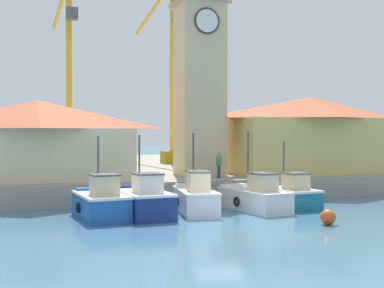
% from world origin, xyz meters
% --- Properties ---
extents(ground_plane, '(300.00, 300.00, 0.00)m').
position_xyz_m(ground_plane, '(0.00, 0.00, 0.00)').
color(ground_plane, teal).
extents(quay_wharf, '(120.00, 40.00, 1.30)m').
position_xyz_m(quay_wharf, '(0.00, 26.65, 0.65)').
color(quay_wharf, '#9E937F').
rests_on(quay_wharf, ground).
extents(fishing_boat_far_left, '(2.49, 4.43, 4.03)m').
position_xyz_m(fishing_boat_far_left, '(-5.22, 2.51, 0.78)').
color(fishing_boat_far_left, '#2356A8').
rests_on(fishing_boat_far_left, ground).
extents(fishing_boat_left_outer, '(2.52, 4.64, 4.09)m').
position_xyz_m(fishing_boat_left_outer, '(-3.13, 2.47, 0.80)').
color(fishing_boat_left_outer, navy).
rests_on(fishing_boat_left_outer, ground).
extents(fishing_boat_left_inner, '(2.34, 4.83, 4.20)m').
position_xyz_m(fishing_boat_left_inner, '(-0.20, 3.01, 0.78)').
color(fishing_boat_left_inner, silver).
rests_on(fishing_boat_left_inner, ground).
extents(fishing_boat_mid_left, '(2.65, 4.97, 4.27)m').
position_xyz_m(fishing_boat_mid_left, '(3.09, 2.77, 0.73)').
color(fishing_boat_mid_left, silver).
rests_on(fishing_boat_mid_left, ground).
extents(fishing_boat_center, '(2.28, 4.26, 3.71)m').
position_xyz_m(fishing_boat_center, '(5.43, 3.30, 0.70)').
color(fishing_boat_center, '#196B7F').
rests_on(fishing_boat_center, ground).
extents(clock_tower, '(3.47, 3.47, 15.98)m').
position_xyz_m(clock_tower, '(2.81, 11.36, 8.87)').
color(clock_tower, beige).
rests_on(clock_tower, quay_wharf).
extents(warehouse_left, '(11.63, 6.98, 4.96)m').
position_xyz_m(warehouse_left, '(-7.94, 11.17, 3.83)').
color(warehouse_left, beige).
rests_on(warehouse_left, quay_wharf).
extents(warehouse_right, '(11.73, 5.90, 5.50)m').
position_xyz_m(warehouse_right, '(10.94, 10.57, 4.11)').
color(warehouse_right, tan).
rests_on(warehouse_right, quay_wharf).
extents(port_crane_near, '(2.83, 10.57, 17.48)m').
position_xyz_m(port_crane_near, '(4.72, 25.68, 7.79)').
color(port_crane_near, '#976E11').
rests_on(port_crane_near, quay_wharf).
extents(port_crane_far, '(2.11, 8.36, 17.02)m').
position_xyz_m(port_crane_far, '(-4.88, 25.63, 7.42)').
color(port_crane_far, '#976E11').
rests_on(port_crane_far, quay_wharf).
extents(mooring_buoy, '(0.72, 0.72, 0.72)m').
position_xyz_m(mooring_buoy, '(4.40, -2.42, 0.36)').
color(mooring_buoy, '#E54C19').
rests_on(mooring_buoy, ground).
extents(dock_worker_near_tower, '(0.34, 0.22, 1.62)m').
position_xyz_m(dock_worker_near_tower, '(3.15, 8.44, 2.15)').
color(dock_worker_near_tower, '#33333D').
rests_on(dock_worker_near_tower, quay_wharf).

